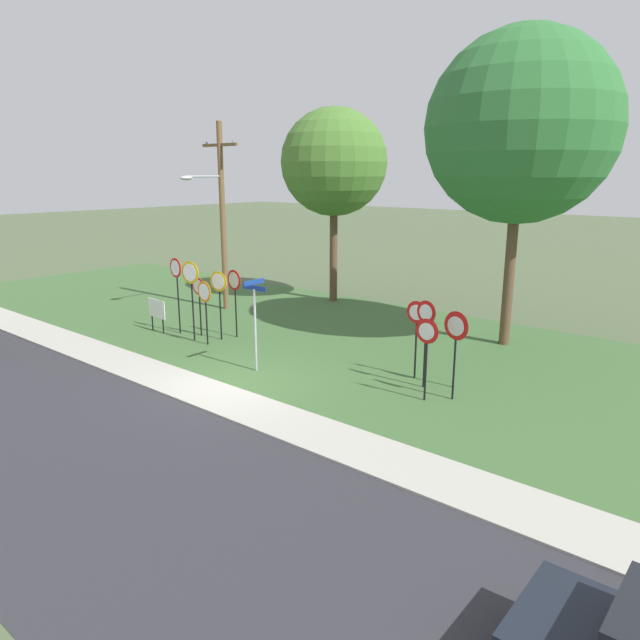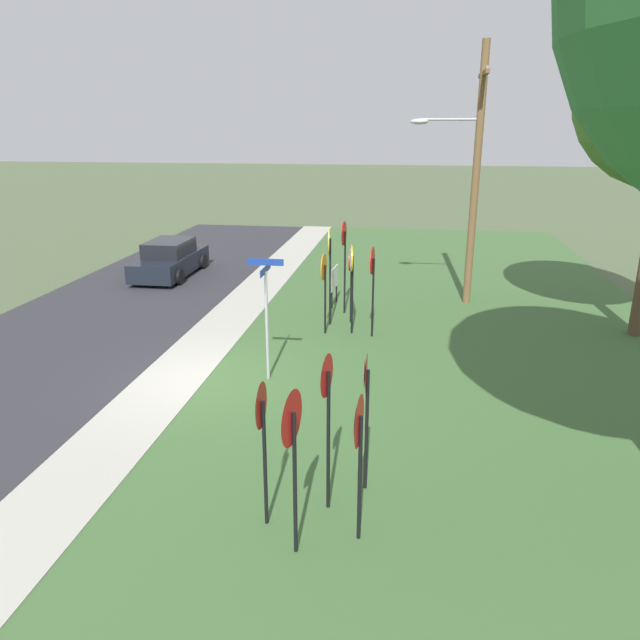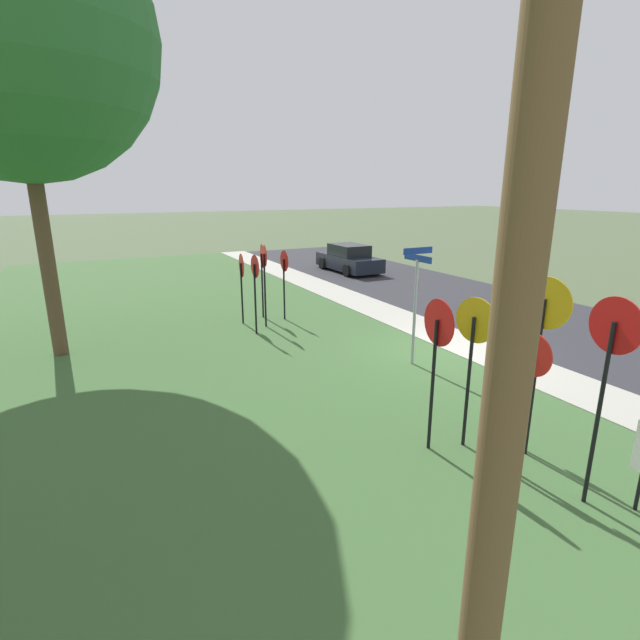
# 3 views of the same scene
# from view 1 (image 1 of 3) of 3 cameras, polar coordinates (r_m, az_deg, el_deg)

# --- Properties ---
(ground_plane) EXTENTS (160.00, 160.00, 0.00)m
(ground_plane) POSITION_cam_1_polar(r_m,az_deg,el_deg) (16.86, -8.87, -6.47)
(ground_plane) COLOR #4C5B3D
(road_asphalt) EXTENTS (44.00, 6.40, 0.01)m
(road_asphalt) POSITION_cam_1_polar(r_m,az_deg,el_deg) (14.43, -23.57, -11.17)
(road_asphalt) COLOR #2D2D33
(road_asphalt) RESTS_ON ground_plane
(sidewalk_strip) EXTENTS (44.00, 1.60, 0.06)m
(sidewalk_strip) POSITION_cam_1_polar(r_m,az_deg,el_deg) (16.37, -10.98, -7.09)
(sidewalk_strip) COLOR #ADAA9E
(sidewalk_strip) RESTS_ON ground_plane
(grass_median) EXTENTS (44.00, 12.00, 0.04)m
(grass_median) POSITION_cam_1_polar(r_m,az_deg,el_deg) (21.06, 3.46, -2.06)
(grass_median) COLOR #3D6033
(grass_median) RESTS_ON ground_plane
(stop_sign_near_left) EXTENTS (0.63, 0.09, 2.19)m
(stop_sign_near_left) POSITION_cam_1_polar(r_m,az_deg,el_deg) (21.72, -11.80, 2.48)
(stop_sign_near_left) COLOR black
(stop_sign_near_left) RESTS_ON grass_median
(stop_sign_near_right) EXTENTS (0.79, 0.13, 2.88)m
(stop_sign_near_right) POSITION_cam_1_polar(r_m,az_deg,el_deg) (21.01, -12.55, 3.59)
(stop_sign_near_right) COLOR black
(stop_sign_near_right) RESTS_ON grass_median
(stop_sign_far_left) EXTENTS (0.72, 0.16, 2.51)m
(stop_sign_far_left) POSITION_cam_1_polar(r_m,az_deg,el_deg) (20.99, -9.89, 2.89)
(stop_sign_far_left) COLOR black
(stop_sign_far_left) RESTS_ON grass_median
(stop_sign_far_center) EXTENTS (0.73, 0.11, 2.85)m
(stop_sign_far_center) POSITION_cam_1_polar(r_m,az_deg,el_deg) (22.15, -13.89, 3.94)
(stop_sign_far_center) COLOR black
(stop_sign_far_center) RESTS_ON grass_median
(stop_sign_far_right) EXTENTS (0.74, 0.11, 2.51)m
(stop_sign_far_right) POSITION_cam_1_polar(r_m,az_deg,el_deg) (21.23, -8.38, 3.08)
(stop_sign_far_right) COLOR black
(stop_sign_far_right) RESTS_ON grass_median
(stop_sign_center_tall) EXTENTS (0.73, 0.11, 2.27)m
(stop_sign_center_tall) POSITION_cam_1_polar(r_m,az_deg,el_deg) (20.48, -11.22, 2.04)
(stop_sign_center_tall) COLOR black
(stop_sign_center_tall) RESTS_ON grass_median
(yield_sign_near_left) EXTENTS (0.64, 0.13, 2.50)m
(yield_sign_near_left) POSITION_cam_1_polar(r_m,az_deg,el_deg) (16.21, 10.31, -0.38)
(yield_sign_near_left) COLOR black
(yield_sign_near_left) RESTS_ON grass_median
(yield_sign_near_right) EXTENTS (0.75, 0.15, 2.41)m
(yield_sign_near_right) POSITION_cam_1_polar(r_m,az_deg,el_deg) (15.48, 13.14, -1.41)
(yield_sign_near_right) COLOR black
(yield_sign_near_right) RESTS_ON grass_median
(yield_sign_far_left) EXTENTS (0.73, 0.12, 2.20)m
(yield_sign_far_left) POSITION_cam_1_polar(r_m,az_deg,el_deg) (16.41, 13.16, -1.11)
(yield_sign_far_left) COLOR black
(yield_sign_far_left) RESTS_ON grass_median
(yield_sign_far_right) EXTENTS (0.67, 0.10, 2.24)m
(yield_sign_far_right) POSITION_cam_1_polar(r_m,az_deg,el_deg) (15.31, 10.40, -2.00)
(yield_sign_far_right) COLOR black
(yield_sign_far_right) RESTS_ON grass_median
(yield_sign_center) EXTENTS (0.66, 0.10, 2.32)m
(yield_sign_center) POSITION_cam_1_polar(r_m,az_deg,el_deg) (16.97, 9.42, -0.15)
(yield_sign_center) COLOR black
(yield_sign_center) RESTS_ON grass_median
(street_name_post) EXTENTS (0.96, 0.82, 2.82)m
(street_name_post) POSITION_cam_1_polar(r_m,az_deg,el_deg) (17.50, -6.39, 0.30)
(street_name_post) COLOR #9EA0A8
(street_name_post) RESTS_ON grass_median
(utility_pole) EXTENTS (2.10, 2.22, 7.97)m
(utility_pole) POSITION_cam_1_polar(r_m,az_deg,el_deg) (25.59, -9.81, 10.54)
(utility_pole) COLOR brown
(utility_pole) RESTS_ON grass_median
(notice_board) EXTENTS (1.10, 0.11, 1.25)m
(notice_board) POSITION_cam_1_polar(r_m,az_deg,el_deg) (22.82, -15.71, 0.92)
(notice_board) COLOR black
(notice_board) RESTS_ON grass_median
(oak_tree_left) EXTENTS (4.79, 4.79, 8.74)m
(oak_tree_left) POSITION_cam_1_polar(r_m,az_deg,el_deg) (27.01, 1.39, 15.17)
(oak_tree_left) COLOR brown
(oak_tree_left) RESTS_ON grass_median
(oak_tree_right) EXTENTS (6.21, 6.21, 10.41)m
(oak_tree_right) POSITION_cam_1_polar(r_m,az_deg,el_deg) (20.86, 19.11, 17.37)
(oak_tree_right) COLOR brown
(oak_tree_right) RESTS_ON grass_median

